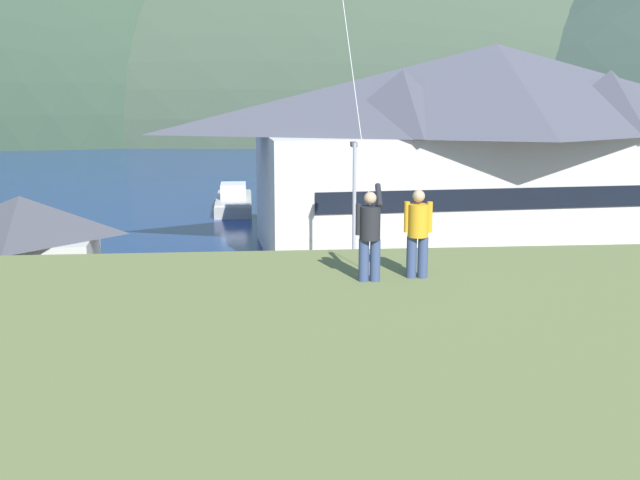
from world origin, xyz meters
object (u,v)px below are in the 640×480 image
parked_car_front_row_end (633,305)px  person_kite_flyer (370,233)px  moored_boat_wharfside (234,201)px  parked_car_mid_row_far (384,372)px  parked_car_back_row_right (560,343)px  wharf_dock (283,209)px  parking_light_pole (354,211)px  person_companion (418,231)px  storage_shed_near_lot (24,261)px  harbor_lodge (494,142)px  parked_car_mid_row_near (321,310)px  parked_car_lone_by_shed (451,309)px  parked_car_front_row_silver (109,370)px  parked_car_back_row_left (158,316)px  moored_boat_outer_mooring (328,202)px

parked_car_front_row_end → person_kite_flyer: size_ratio=2.27×
moored_boat_wharfside → parked_car_mid_row_far: moored_boat_wharfside is taller
moored_boat_wharfside → parked_car_back_row_right: (11.70, -34.80, 0.34)m
wharf_dock → parking_light_pole: parking_light_pole is taller
parking_light_pole → person_companion: person_companion is taller
storage_shed_near_lot → person_companion: (12.19, -15.89, 4.03)m
harbor_lodge → wharf_dock: bearing=131.0°
parked_car_mid_row_near → parked_car_back_row_right: size_ratio=0.99×
parked_car_mid_row_far → person_kite_flyer: size_ratio=2.33×
parked_car_lone_by_shed → moored_boat_wharfside: bearing=106.4°
harbor_lodge → parked_car_lone_by_shed: size_ratio=6.75×
parked_car_front_row_silver → person_kite_flyer: person_kite_flyer is taller
parked_car_mid_row_far → person_kite_flyer: bearing=-102.2°
parked_car_back_row_left → person_companion: person_companion is taller
storage_shed_near_lot → moored_boat_wharfside: 29.37m
wharf_dock → moored_boat_outer_mooring: moored_boat_outer_mooring is taller
moored_boat_outer_mooring → parked_car_lone_by_shed: 29.94m
storage_shed_near_lot → person_kite_flyer: size_ratio=3.34×
parked_car_mid_row_near → person_kite_flyer: size_ratio=2.27×
moored_boat_wharfside → parked_car_back_row_left: bearing=-93.9°
parking_light_pole → moored_boat_wharfside: bearing=102.7°
harbor_lodge → moored_boat_wharfside: (-15.30, 14.99, -5.52)m
person_kite_flyer → parked_car_front_row_end: bearing=47.6°
moored_boat_outer_mooring → parking_light_pole: 25.45m
moored_boat_wharfside → parked_car_mid_row_near: size_ratio=1.98×
storage_shed_near_lot → parked_car_lone_by_shed: bearing=-7.8°
moored_boat_wharfside → parked_car_lone_by_shed: size_ratio=1.96×
storage_shed_near_lot → parked_car_back_row_left: storage_shed_near_lot is taller
parked_car_front_row_silver → parked_car_lone_by_shed: 13.13m
parked_car_lone_by_shed → person_kite_flyer: size_ratio=2.30×
moored_boat_outer_mooring → parked_car_back_row_right: 34.38m
parked_car_front_row_silver → parked_car_mid_row_far: same height
parked_car_front_row_silver → parked_car_back_row_left: (0.80, 5.46, 0.00)m
wharf_dock → parked_car_front_row_end: size_ratio=3.23×
wharf_dock → parked_car_lone_by_shed: parked_car_lone_by_shed is taller
wharf_dock → person_kite_flyer: size_ratio=7.32×
wharf_dock → person_companion: (1.03, -42.58, 6.44)m
moored_boat_outer_mooring → parked_car_mid_row_far: bearing=-92.8°
parked_car_front_row_end → parking_light_pole: bearing=155.2°
harbor_lodge → parked_car_back_row_left: size_ratio=6.79×
wharf_dock → moored_boat_wharfside: bearing=155.9°
parked_car_back_row_left → person_companion: (6.83, -13.62, 5.73)m
harbor_lodge → parked_car_front_row_silver: 28.33m
moored_boat_wharfside → parked_car_mid_row_near: moored_boat_wharfside is taller
storage_shed_near_lot → parked_car_front_row_silver: storage_shed_near_lot is taller
moored_boat_wharfside → parked_car_front_row_end: 34.75m
parking_light_pole → parked_car_mid_row_far: bearing=-92.5°
moored_boat_wharfside → parked_car_lone_by_shed: 31.91m
parked_car_front_row_end → parked_car_mid_row_near: 12.21m
parked_car_mid_row_near → parked_car_back_row_left: size_ratio=0.99×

